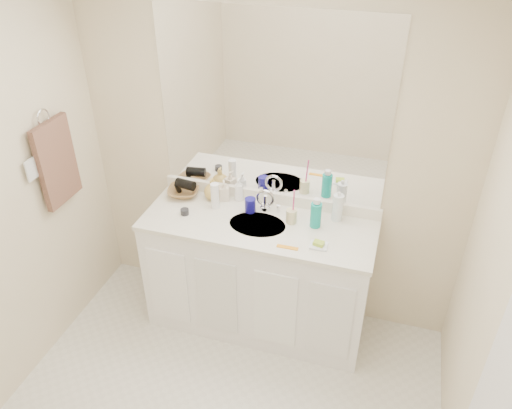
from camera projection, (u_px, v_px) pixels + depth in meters
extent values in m
cube|color=white|center=(165.00, 6.00, 1.58)|extent=(2.60, 2.60, 0.02)
cube|color=beige|center=(271.00, 160.00, 3.27)|extent=(2.60, 0.02, 2.40)
cube|color=beige|center=(505.00, 358.00, 1.90)|extent=(0.02, 2.60, 2.40)
cube|color=white|center=(258.00, 276.00, 3.47)|extent=(1.50, 0.55, 0.85)
cube|color=white|center=(258.00, 224.00, 3.23)|extent=(1.52, 0.57, 0.03)
cube|color=white|center=(269.00, 197.00, 3.41)|extent=(1.52, 0.03, 0.08)
cylinder|color=#B6B19F|center=(257.00, 226.00, 3.21)|extent=(0.37, 0.37, 0.02)
cylinder|color=silver|center=(265.00, 203.00, 3.32)|extent=(0.02, 0.02, 0.11)
cube|color=white|center=(271.00, 108.00, 3.07)|extent=(1.48, 0.01, 1.20)
cylinder|color=navy|center=(250.00, 205.00, 3.31)|extent=(0.07, 0.07, 0.10)
cylinder|color=beige|center=(291.00, 216.00, 3.20)|extent=(0.08, 0.08, 0.09)
cylinder|color=#E13B86|center=(294.00, 203.00, 3.14)|extent=(0.02, 0.04, 0.20)
cylinder|color=#0D9C90|center=(316.00, 215.00, 3.15)|extent=(0.08, 0.08, 0.17)
cylinder|color=white|center=(338.00, 207.00, 3.21)|extent=(0.08, 0.08, 0.18)
cube|color=white|center=(319.00, 246.00, 3.01)|extent=(0.11, 0.09, 0.01)
cube|color=#A7CB31|center=(319.00, 243.00, 3.00)|extent=(0.07, 0.06, 0.02)
cube|color=orange|center=(287.00, 247.00, 3.00)|extent=(0.13, 0.03, 0.01)
cylinder|color=#232327|center=(185.00, 212.00, 3.29)|extent=(0.07, 0.07, 0.04)
cylinder|color=white|center=(215.00, 196.00, 3.33)|extent=(0.07, 0.07, 0.18)
imported|color=white|center=(239.00, 189.00, 3.41)|extent=(0.07, 0.07, 0.17)
imported|color=beige|center=(224.00, 190.00, 3.42)|extent=(0.09, 0.09, 0.15)
imported|color=gold|center=(213.00, 189.00, 3.43)|extent=(0.13, 0.13, 0.15)
imported|color=brown|center=(184.00, 192.00, 3.49)|extent=(0.27, 0.27, 0.05)
cylinder|color=black|center=(186.00, 184.00, 3.46)|extent=(0.14, 0.09, 0.07)
torus|color=silver|center=(43.00, 117.00, 2.98)|extent=(0.01, 0.11, 0.11)
cube|color=#493027|center=(57.00, 162.00, 3.13)|extent=(0.04, 0.32, 0.55)
cube|color=silver|center=(31.00, 170.00, 2.95)|extent=(0.01, 0.08, 0.13)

